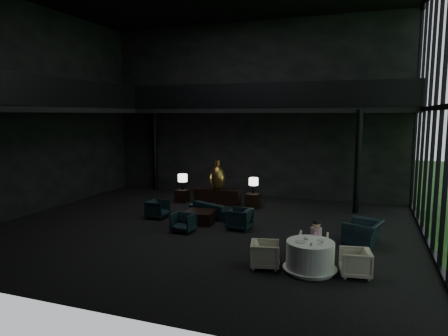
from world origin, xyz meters
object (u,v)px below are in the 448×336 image
(side_table_right, at_px, (252,201))
(dining_chair_east, at_px, (355,263))
(table_lamp_left, at_px, (183,179))
(lounge_armchair_west, at_px, (158,209))
(child, at_px, (316,232))
(dining_chair_north, at_px, (313,246))
(dining_chair_west, at_px, (265,254))
(sofa, at_px, (214,208))
(bronze_urn, at_px, (217,177))
(dining_table, at_px, (310,258))
(window_armchair, at_px, (363,229))
(lounge_armchair_east, at_px, (239,218))
(side_table_left, at_px, (182,196))
(table_lamp_right, at_px, (254,182))
(lounge_armchair_south, at_px, (184,223))
(coffee_table, at_px, (200,217))
(console, at_px, (217,197))

(side_table_right, height_order, dining_chair_east, dining_chair_east)
(table_lamp_left, distance_m, lounge_armchair_west, 2.96)
(lounge_armchair_west, height_order, child, child)
(dining_chair_north, bearing_deg, lounge_armchair_west, -26.09)
(side_table_right, bearing_deg, dining_chair_west, -71.41)
(table_lamp_left, distance_m, sofa, 3.08)
(sofa, distance_m, dining_chair_east, 6.55)
(bronze_urn, bearing_deg, child, -48.00)
(dining_table, height_order, child, child)
(window_armchair, relative_size, dining_chair_west, 1.63)
(lounge_armchair_east, xyz_separation_m, dining_chair_north, (2.69, -2.07, 0.00))
(sofa, bearing_deg, child, 165.00)
(child, bearing_deg, table_lamp_left, -39.29)
(side_table_left, relative_size, lounge_armchair_west, 0.79)
(dining_chair_east, bearing_deg, lounge_armchair_east, -136.00)
(lounge_armchair_east, bearing_deg, window_armchair, 88.16)
(lounge_armchair_west, bearing_deg, dining_chair_west, -122.73)
(window_armchair, bearing_deg, table_lamp_right, -113.34)
(lounge_armchair_south, bearing_deg, side_table_right, 77.13)
(child, bearing_deg, lounge_armchair_east, -36.03)
(dining_chair_north, bearing_deg, bronze_urn, -52.63)
(table_lamp_right, distance_m, coffee_table, 3.34)
(lounge_armchair_east, bearing_deg, table_lamp_left, -129.22)
(table_lamp_right, distance_m, window_armchair, 5.66)
(side_table_left, relative_size, dining_chair_north, 0.70)
(dining_chair_north, distance_m, dining_chair_east, 1.30)
(lounge_armchair_west, relative_size, dining_table, 0.52)
(lounge_armchair_west, height_order, dining_chair_east, lounge_armchair_west)
(dining_table, bearing_deg, child, 88.08)
(dining_chair_north, relative_size, dining_chair_east, 1.20)
(lounge_armchair_west, bearing_deg, console, -21.65)
(bronze_urn, height_order, sofa, bronze_urn)
(side_table_left, distance_m, dining_table, 8.76)
(side_table_left, bearing_deg, dining_chair_east, -38.81)
(bronze_urn, xyz_separation_m, dining_table, (4.76, -6.19, -0.85))
(lounge_armchair_south, distance_m, coffee_table, 1.18)
(side_table_left, bearing_deg, dining_chair_west, -49.34)
(sofa, relative_size, lounge_armchair_east, 2.35)
(bronze_urn, relative_size, lounge_armchair_east, 1.61)
(lounge_armchair_east, distance_m, coffee_table, 1.56)
(table_lamp_left, distance_m, dining_chair_west, 8.17)
(sofa, xyz_separation_m, lounge_armchair_south, (-0.22, -2.15, -0.05))
(bronze_urn, distance_m, dining_chair_east, 8.48)
(dining_chair_north, bearing_deg, window_armchair, -128.11)
(table_lamp_right, height_order, sofa, table_lamp_right)
(lounge_armchair_south, height_order, coffee_table, lounge_armchair_south)
(window_armchair, distance_m, coffee_table, 5.47)
(lounge_armchair_south, relative_size, dining_chair_west, 0.91)
(bronze_urn, xyz_separation_m, lounge_armchair_east, (2.04, -3.32, -0.79))
(console, xyz_separation_m, side_table_left, (-1.60, -0.15, -0.05))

